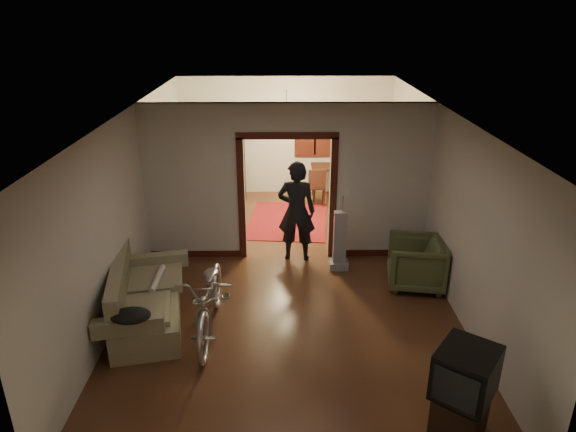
{
  "coord_description": "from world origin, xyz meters",
  "views": [
    {
      "loc": [
        -0.09,
        -7.8,
        4.26
      ],
      "look_at": [
        0.0,
        -0.3,
        1.2
      ],
      "focal_mm": 32.0,
      "sensor_mm": 36.0,
      "label": 1
    }
  ],
  "objects_px": {
    "locker": "(225,162)",
    "desk": "(334,182)",
    "sofa": "(146,293)",
    "bicycle": "(211,298)",
    "person": "(296,211)",
    "armchair": "(416,263)"
  },
  "relations": [
    {
      "from": "armchair",
      "to": "locker",
      "type": "distance_m",
      "value": 5.49
    },
    {
      "from": "armchair",
      "to": "person",
      "type": "distance_m",
      "value": 2.23
    },
    {
      "from": "person",
      "to": "armchair",
      "type": "bearing_deg",
      "value": 158.88
    },
    {
      "from": "sofa",
      "to": "desk",
      "type": "xyz_separation_m",
      "value": [
        3.19,
        5.16,
        -0.06
      ]
    },
    {
      "from": "person",
      "to": "locker",
      "type": "bearing_deg",
      "value": -57.16
    },
    {
      "from": "sofa",
      "to": "bicycle",
      "type": "bearing_deg",
      "value": -25.84
    },
    {
      "from": "sofa",
      "to": "bicycle",
      "type": "xyz_separation_m",
      "value": [
        0.96,
        -0.25,
        0.07
      ]
    },
    {
      "from": "sofa",
      "to": "locker",
      "type": "bearing_deg",
      "value": 71.97
    },
    {
      "from": "sofa",
      "to": "armchair",
      "type": "xyz_separation_m",
      "value": [
        4.13,
        0.99,
        -0.05
      ]
    },
    {
      "from": "desk",
      "to": "sofa",
      "type": "bearing_deg",
      "value": -125.18
    },
    {
      "from": "armchair",
      "to": "locker",
      "type": "relative_size",
      "value": 0.5
    },
    {
      "from": "sofa",
      "to": "person",
      "type": "bearing_deg",
      "value": 31.01
    },
    {
      "from": "locker",
      "to": "desk",
      "type": "distance_m",
      "value": 2.61
    },
    {
      "from": "sofa",
      "to": "locker",
      "type": "xyz_separation_m",
      "value": [
        0.63,
        5.19,
        0.45
      ]
    },
    {
      "from": "bicycle",
      "to": "desk",
      "type": "xyz_separation_m",
      "value": [
        2.22,
        5.41,
        -0.13
      ]
    },
    {
      "from": "bicycle",
      "to": "locker",
      "type": "bearing_deg",
      "value": 93.79
    },
    {
      "from": "locker",
      "to": "desk",
      "type": "relative_size",
      "value": 1.68
    },
    {
      "from": "sofa",
      "to": "armchair",
      "type": "height_order",
      "value": "sofa"
    },
    {
      "from": "bicycle",
      "to": "person",
      "type": "xyz_separation_m",
      "value": [
        1.24,
        2.25,
        0.39
      ]
    },
    {
      "from": "bicycle",
      "to": "locker",
      "type": "height_order",
      "value": "locker"
    },
    {
      "from": "armchair",
      "to": "sofa",
      "type": "bearing_deg",
      "value": -67.54
    },
    {
      "from": "person",
      "to": "locker",
      "type": "height_order",
      "value": "person"
    }
  ]
}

